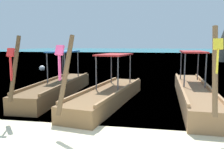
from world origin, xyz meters
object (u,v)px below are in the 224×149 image
Objects in this scene: longtail_boat_pink_ribbon at (108,95)px; mooring_buoy_near at (42,68)px; longtail_boat_red_ribbon at (58,88)px; longtail_boat_yellow_ribbon at (193,93)px.

longtail_boat_pink_ribbon reaches higher than mooring_buoy_near.
mooring_buoy_near is (-5.08, 8.50, -0.12)m from longtail_boat_red_ribbon.
longtail_boat_yellow_ribbon is 13.66m from mooring_buoy_near.
longtail_boat_red_ribbon is 5.59m from longtail_boat_yellow_ribbon.
mooring_buoy_near is (-10.67, 8.53, -0.12)m from longtail_boat_yellow_ribbon.
longtail_boat_pink_ribbon is 0.85× the size of longtail_boat_yellow_ribbon.
longtail_boat_pink_ribbon is 11.97m from mooring_buoy_near.
mooring_buoy_near is at bearing 128.57° from longtail_boat_pink_ribbon.
longtail_boat_pink_ribbon is 3.31m from longtail_boat_yellow_ribbon.
longtail_boat_yellow_ribbon is at bearing 14.37° from longtail_boat_pink_ribbon.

